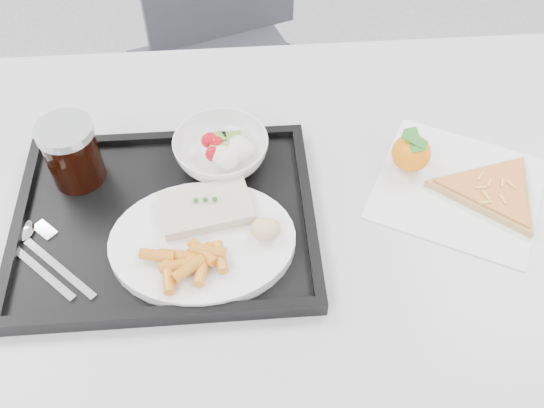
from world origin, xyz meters
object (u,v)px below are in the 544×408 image
Objects in this scene: tray at (166,220)px; cola_glass at (72,152)px; salad_bowl at (221,150)px; pizza_slice at (493,191)px; table at (277,226)px; chair at (222,37)px; tangerine at (411,153)px; dinner_plate at (203,242)px.

cola_glass is (-0.14, 0.09, 0.06)m from tray.
salad_bowl is at bearing 4.67° from cola_glass.
tray is 0.18m from cola_glass.
table is at bearing 177.56° from pizza_slice.
salad_bowl is (-0.00, -0.66, 0.25)m from chair.
table is at bearing -166.22° from tangerine.
tangerine is (0.34, 0.14, 0.01)m from dinner_plate.
salad_bowl is 1.41× the size of cola_glass.
table is 4.44× the size of dinner_plate.
tray is at bearing 135.66° from dinner_plate.
tray is at bearing -128.20° from salad_bowl.
chair is 6.11× the size of salad_bowl.
tangerine is 0.30× the size of pizza_slice.
chair reaches higher than dinner_plate.
chair is (-0.08, 0.74, -0.15)m from table.
chair reaches higher than salad_bowl.
cola_glass is (-0.31, 0.06, 0.14)m from table.
salad_bowl is at bearing 137.12° from table.
salad_bowl is at bearing 79.48° from dinner_plate.
cola_glass is (-0.23, -0.02, 0.03)m from salad_bowl.
chair is 3.44× the size of dinner_plate.
tangerine is at bearing -4.74° from salad_bowl.
chair is at bearing 119.55° from pizza_slice.
tray is at bearing -96.60° from chair.
tangerine reaches higher than dinner_plate.
salad_bowl is at bearing 167.58° from pizza_slice.
pizza_slice is (0.46, 0.07, -0.01)m from dinner_plate.
chair is 0.89m from pizza_slice.
tray is 0.15m from salad_bowl.
cola_glass is 1.39× the size of tangerine.
tray is 2.96× the size of salad_bowl.
dinner_plate is 0.46m from pizza_slice.
salad_bowl is 0.23m from cola_glass.
tangerine is at bearing -0.73° from cola_glass.
tray is 0.51m from pizza_slice.
tray is at bearing -169.12° from table.
table is 0.17m from dinner_plate.
pizza_slice is (0.51, 0.02, 0.00)m from tray.
tray is at bearing -177.89° from pizza_slice.
cola_glass is at bearing -175.33° from salad_bowl.
dinner_plate is at bearing -156.91° from tangerine.
table is at bearing -42.88° from salad_bowl.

